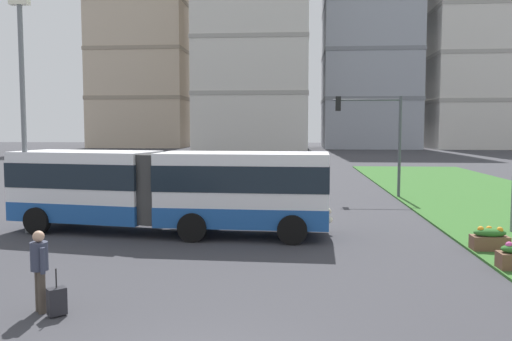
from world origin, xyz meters
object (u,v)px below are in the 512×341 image
Objects in this scene: car_grey_wagon at (164,184)px; apartment_tower_eastcentre at (487,36)px; traffic_light_far_right at (377,128)px; streetlight_left at (23,106)px; apartment_tower_west at (142,31)px; apartment_tower_westcentre at (253,19)px; pedestrian_crossing at (39,265)px; articulated_bus at (168,189)px; flower_planter_3 at (490,239)px; apartment_tower_centre at (369,33)px; rolling_suitcase at (57,301)px.

car_grey_wagon is 0.11× the size of apartment_tower_eastcentre.
traffic_light_far_right is 18.09m from streetlight_left.
apartment_tower_westcentre is at bearing -20.24° from apartment_tower_west.
traffic_light_far_right is at bearing 37.77° from streetlight_left.
articulated_bus is at bearing 85.66° from pedestrian_crossing.
streetlight_left reaches higher than flower_planter_3.
traffic_light_far_right is 0.12× the size of apartment_tower_west.
apartment_tower_centre is (21.75, 6.76, -1.64)m from apartment_tower_westcentre.
rolling_suitcase is at bearing -23.96° from pedestrian_crossing.
apartment_tower_centre is (9.09, 73.96, 18.01)m from traffic_light_far_right.
articulated_bus reaches higher than flower_planter_3.
rolling_suitcase is 103.08m from apartment_tower_eastcentre.
apartment_tower_centre is (18.80, 93.05, 20.89)m from pedestrian_crossing.
car_grey_wagon is at bearing 96.58° from pedestrian_crossing.
rolling_suitcase is 101.28m from apartment_tower_west.
articulated_bus is 6.04m from streetlight_left.
apartment_tower_west is (-26.72, 86.38, 21.57)m from articulated_bus.
traffic_light_far_right reaches higher than pedestrian_crossing.
traffic_light_far_right is (9.26, 19.29, 3.58)m from rolling_suitcase.
pedestrian_crossing is at bearing -116.97° from traffic_light_far_right.
apartment_tower_westcentre is 1.12× the size of apartment_tower_eastcentre.
apartment_tower_west is (-21.50, 86.81, 18.55)m from streetlight_left.
apartment_tower_centre is at bearing -2.26° from apartment_tower_west.
apartment_tower_eastcentre is (39.86, 84.06, 19.35)m from articulated_bus.
flower_planter_3 is 0.13× the size of streetlight_left.
flower_planter_3 is (10.73, -2.18, -1.23)m from articulated_bus.
pedestrian_crossing reaches higher than car_grey_wagon.
articulated_bus is 1.42× the size of streetlight_left.
rolling_suitcase is 0.02× the size of apartment_tower_westcentre.
streetlight_left is (-2.46, -10.32, 3.92)m from car_grey_wagon.
traffic_light_far_right is at bearing 64.35° from rolling_suitcase.
streetlight_left is at bearing -76.09° from apartment_tower_west.
traffic_light_far_right is at bearing 97.38° from flower_planter_3.
apartment_tower_west is (-23.96, 76.49, 22.47)m from car_grey_wagon.
apartment_tower_eastcentre is at bearing 60.11° from car_grey_wagon.
apartment_tower_centre is 1.04× the size of apartment_tower_eastcentre.
streetlight_left is (-5.03, 8.22, 4.36)m from rolling_suitcase.
flower_planter_3 is 89.71m from apartment_tower_centre.
pedestrian_crossing is at bearing -101.42° from apartment_tower_centre.
car_grey_wagon is 87.90m from apartment_tower_eastcentre.
apartment_tower_westcentre reaches higher than streetlight_left.
car_grey_wagon is 0.52× the size of streetlight_left.
car_grey_wagon is 71.68m from apartment_tower_westcentre.
streetlight_left is at bearing 119.71° from pedestrian_crossing.
flower_planter_3 is at bearing -11.45° from articulated_bus.
car_grey_wagon is 80.42m from apartment_tower_centre.
streetlight_left is 80.53m from apartment_tower_westcentre.
apartment_tower_centre is at bearing 77.88° from articulated_bus.
streetlight_left is 91.33m from apartment_tower_west.
car_grey_wagon is 4.03× the size of flower_planter_3.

